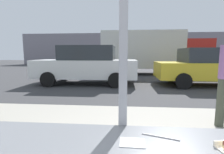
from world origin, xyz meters
name	(u,v)px	position (x,y,z in m)	size (l,w,h in m)	color
ground_plane	(125,80)	(0.00, 8.00, 0.00)	(60.00, 60.00, 0.00)	#38383A
sidewalk_strip	(124,137)	(0.00, 1.60, 0.06)	(16.00, 2.80, 0.12)	#9E998E
building_facade_far	(126,49)	(0.00, 21.85, 2.07)	(28.00, 1.20, 4.14)	gray
loose_straw	(160,137)	(0.20, -0.09, 0.95)	(0.01, 0.01, 0.19)	white
napkin_wrapper	(132,143)	(0.05, -0.16, 0.95)	(0.12, 0.09, 0.00)	white
parked_car_white	(87,65)	(-1.79, 6.74, 0.89)	(4.63, 2.00, 1.76)	silver
parked_car_yellow	(211,67)	(3.74, 6.74, 0.84)	(4.65, 2.02, 1.64)	gold
box_truck	(152,51)	(1.83, 11.00, 1.59)	(7.14, 2.44, 2.89)	beige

